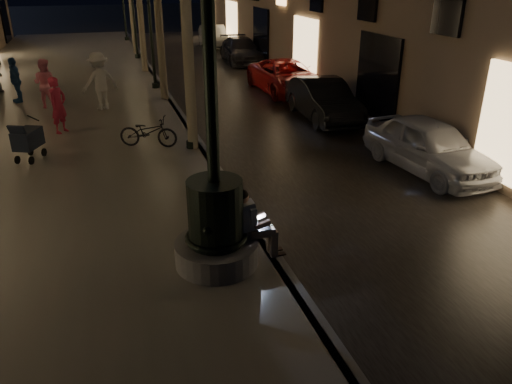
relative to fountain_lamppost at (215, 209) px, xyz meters
name	(u,v)px	position (x,y,z in m)	size (l,w,h in m)	color
ground	(167,97)	(1.00, 13.00, -1.21)	(120.00, 120.00, 0.00)	black
cobble_lane	(238,92)	(4.00, 13.00, -1.20)	(6.00, 45.00, 0.02)	black
promenade	(61,102)	(-3.00, 13.00, -1.11)	(8.00, 45.00, 0.20)	#68645B
curb_strip	(166,95)	(1.00, 13.00, -1.11)	(0.25, 45.00, 0.20)	#59595B
fountain_lamppost	(215,209)	(0.00, 0.00, 0.00)	(1.40, 1.40, 5.21)	#59595B
seated_man_laptop	(252,222)	(0.61, 0.00, -0.33)	(0.91, 0.31, 1.29)	gray
lamp_curb_a	(185,34)	(0.70, 6.00, 2.02)	(0.36, 0.36, 4.81)	black
lamp_curb_b	(149,11)	(0.70, 14.00, 2.02)	(0.36, 0.36, 4.81)	black
lamp_curb_c	(132,0)	(0.70, 22.00, 2.02)	(0.36, 0.36, 4.81)	black
stroller	(27,139)	(-3.45, 6.29, -0.44)	(0.76, 1.10, 1.14)	black
car_front	(429,146)	(6.20, 2.98, -0.54)	(1.59, 3.95, 1.35)	#96989D
car_second	(323,100)	(5.67, 8.21, -0.53)	(1.43, 4.11, 1.35)	black
car_third	(287,77)	(5.90, 12.34, -0.56)	(2.18, 4.72, 1.31)	maroon
car_rear	(241,50)	(6.16, 20.07, -0.56)	(1.83, 4.49, 1.30)	#302F34
car_fifth	(213,37)	(5.90, 25.78, -0.50)	(1.50, 4.29, 1.41)	#ACACA6
pedestrian_red	(58,105)	(-2.77, 8.60, -0.17)	(0.61, 0.40, 1.67)	#C12643
pedestrian_pink	(45,83)	(-3.34, 11.90, -0.15)	(0.83, 0.65, 1.71)	pink
pedestrian_white	(100,81)	(-1.50, 11.10, -0.03)	(1.27, 0.73, 1.96)	silver
pedestrian_blue	(15,80)	(-4.45, 13.11, -0.20)	(0.95, 0.40, 1.63)	navy
bicycle	(148,132)	(-0.40, 6.46, -0.59)	(0.56, 1.62, 0.85)	black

